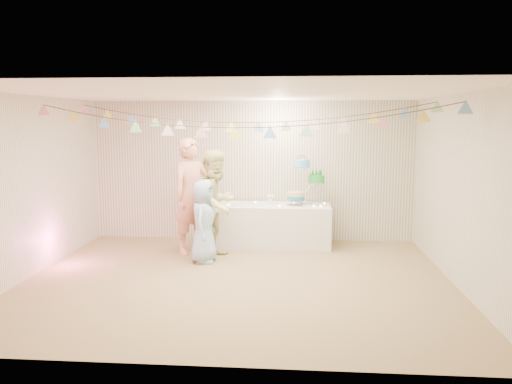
# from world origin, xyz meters

# --- Properties ---
(floor) EXTENTS (6.00, 6.00, 0.00)m
(floor) POSITION_xyz_m (0.00, 0.00, 0.00)
(floor) COLOR olive
(floor) RESTS_ON ground
(ceiling) EXTENTS (6.00, 6.00, 0.00)m
(ceiling) POSITION_xyz_m (0.00, 0.00, 2.60)
(ceiling) COLOR white
(ceiling) RESTS_ON ground
(back_wall) EXTENTS (6.00, 6.00, 0.00)m
(back_wall) POSITION_xyz_m (0.00, 2.50, 1.30)
(back_wall) COLOR silver
(back_wall) RESTS_ON ground
(front_wall) EXTENTS (6.00, 6.00, 0.00)m
(front_wall) POSITION_xyz_m (0.00, -2.50, 1.30)
(front_wall) COLOR silver
(front_wall) RESTS_ON ground
(left_wall) EXTENTS (5.00, 5.00, 0.00)m
(left_wall) POSITION_xyz_m (-3.00, 0.00, 1.30)
(left_wall) COLOR silver
(left_wall) RESTS_ON ground
(right_wall) EXTENTS (5.00, 5.00, 0.00)m
(right_wall) POSITION_xyz_m (3.00, 0.00, 1.30)
(right_wall) COLOR silver
(right_wall) RESTS_ON ground
(table) EXTENTS (2.00, 0.80, 0.75)m
(table) POSITION_xyz_m (0.43, 2.02, 0.37)
(table) COLOR silver
(table) RESTS_ON floor
(cake_stand) EXTENTS (0.75, 0.44, 0.84)m
(cake_stand) POSITION_xyz_m (0.98, 2.07, 1.17)
(cake_stand) COLOR silver
(cake_stand) RESTS_ON table
(cake_bottom) EXTENTS (0.31, 0.31, 0.15)m
(cake_bottom) POSITION_xyz_m (0.83, 2.01, 0.84)
(cake_bottom) COLOR teal
(cake_bottom) RESTS_ON cake_stand
(cake_middle) EXTENTS (0.27, 0.27, 0.22)m
(cake_middle) POSITION_xyz_m (1.16, 2.16, 1.11)
(cake_middle) COLOR green
(cake_middle) RESTS_ON cake_stand
(cake_top_tier) EXTENTS (0.25, 0.25, 0.19)m
(cake_top_tier) POSITION_xyz_m (0.92, 2.04, 1.38)
(cake_top_tier) COLOR #50BEFB
(cake_top_tier) RESTS_ON cake_stand
(platter) EXTENTS (0.33, 0.33, 0.02)m
(platter) POSITION_xyz_m (-0.15, 1.97, 0.76)
(platter) COLOR white
(platter) RESTS_ON table
(posy) EXTENTS (0.16, 0.16, 0.18)m
(posy) POSITION_xyz_m (0.36, 2.07, 0.84)
(posy) COLOR white
(posy) RESTS_ON table
(person_adult_a) EXTENTS (0.82, 0.84, 1.95)m
(person_adult_a) POSITION_xyz_m (-0.94, 1.46, 0.97)
(person_adult_a) COLOR #E48F77
(person_adult_a) RESTS_ON floor
(person_adult_b) EXTENTS (1.00, 1.08, 1.78)m
(person_adult_b) POSITION_xyz_m (-0.48, 1.18, 0.89)
(person_adult_b) COLOR #DED388
(person_adult_b) RESTS_ON floor
(person_child) EXTENTS (0.46, 0.67, 1.32)m
(person_child) POSITION_xyz_m (-0.64, 0.90, 0.66)
(person_child) COLOR #9CBADD
(person_child) RESTS_ON floor
(bunting_back) EXTENTS (5.60, 1.10, 0.40)m
(bunting_back) POSITION_xyz_m (0.00, 1.10, 2.35)
(bunting_back) COLOR pink
(bunting_back) RESTS_ON ceiling
(bunting_front) EXTENTS (5.60, 0.90, 0.36)m
(bunting_front) POSITION_xyz_m (0.00, -0.20, 2.32)
(bunting_front) COLOR #72A5E5
(bunting_front) RESTS_ON ceiling
(tealight_0) EXTENTS (0.04, 0.04, 0.03)m
(tealight_0) POSITION_xyz_m (-0.37, 1.87, 0.76)
(tealight_0) COLOR #FFD88C
(tealight_0) RESTS_ON table
(tealight_1) EXTENTS (0.04, 0.04, 0.03)m
(tealight_1) POSITION_xyz_m (0.08, 2.20, 0.76)
(tealight_1) COLOR #FFD88C
(tealight_1) RESTS_ON table
(tealight_2) EXTENTS (0.04, 0.04, 0.03)m
(tealight_2) POSITION_xyz_m (0.53, 1.80, 0.76)
(tealight_2) COLOR #FFD88C
(tealight_2) RESTS_ON table
(tealight_3) EXTENTS (0.04, 0.04, 0.03)m
(tealight_3) POSITION_xyz_m (0.78, 2.24, 0.76)
(tealight_3) COLOR #FFD88C
(tealight_3) RESTS_ON table
(tealight_4) EXTENTS (0.04, 0.04, 0.03)m
(tealight_4) POSITION_xyz_m (1.25, 1.84, 0.76)
(tealight_4) COLOR #FFD88C
(tealight_4) RESTS_ON table
(tealight_5) EXTENTS (0.04, 0.04, 0.03)m
(tealight_5) POSITION_xyz_m (1.33, 2.17, 0.76)
(tealight_5) COLOR #FFD88C
(tealight_5) RESTS_ON table
(tealight_6) EXTENTS (0.04, 0.04, 0.03)m
(tealight_6) POSITION_xyz_m (1.13, 1.84, 0.76)
(tealight_6) COLOR #FFD88C
(tealight_6) RESTS_ON table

